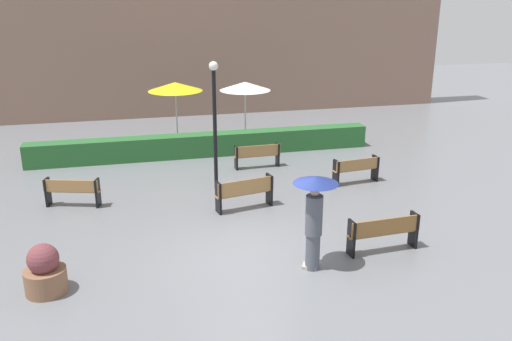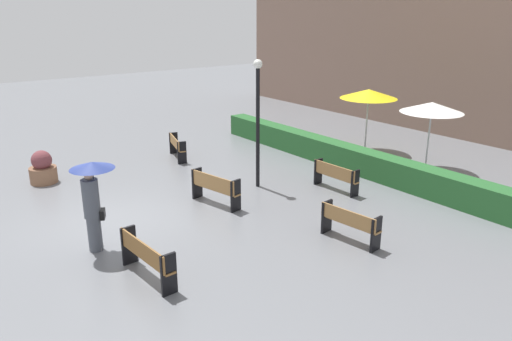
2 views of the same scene
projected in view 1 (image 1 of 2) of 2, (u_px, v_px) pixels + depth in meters
The scene contains 13 objects.
ground_plane at pixel (248, 255), 12.80m from camera, with size 60.00×60.00×0.00m, color slate.
bench_back_row at pixel (257, 154), 19.00m from camera, with size 1.66×0.38×0.84m.
bench_near_right at pixel (384, 231), 12.82m from camera, with size 1.81×0.45×0.89m.
bench_far_left at pixel (72, 190), 15.57m from camera, with size 1.61×0.76×0.84m.
bench_mid_center at pixel (245, 191), 15.35m from camera, with size 1.74×0.69×0.92m.
bench_far_right at pixel (356, 168), 17.47m from camera, with size 1.60×0.54×0.85m.
pedestrian_with_umbrella at pixel (314, 210), 11.79m from camera, with size 1.00×1.00×2.17m.
planter_pot at pixel (45, 272), 11.11m from camera, with size 0.86×0.86×1.08m.
lamp_post at pixel (215, 113), 16.44m from camera, with size 0.28×0.28×4.00m.
patio_umbrella_yellow at pixel (175, 87), 21.74m from camera, with size 2.20×2.20×2.48m.
patio_umbrella_white at pixel (245, 86), 22.30m from camera, with size 2.12×2.12×2.41m.
hedge_strip at pixel (204, 145), 20.45m from camera, with size 12.91×0.70×0.85m, color #28602D.
building_facade at pixel (174, 7), 25.89m from camera, with size 28.00×1.20×10.46m, color #846656.
Camera 1 is at (-2.52, -11.22, 5.97)m, focal length 37.78 mm.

